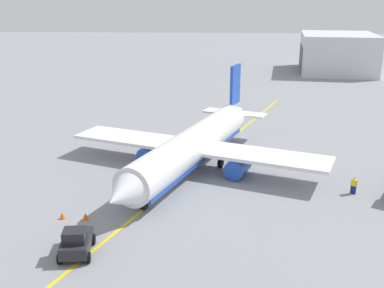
% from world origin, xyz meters
% --- Properties ---
extents(ground_plane, '(400.00, 400.00, 0.00)m').
position_xyz_m(ground_plane, '(0.00, 0.00, 0.00)').
color(ground_plane, gray).
extents(airplane, '(32.30, 29.09, 9.66)m').
position_xyz_m(airplane, '(-0.47, 0.18, 2.66)').
color(airplane, white).
rests_on(airplane, ground).
extents(pushback_tug, '(3.82, 2.70, 2.20)m').
position_xyz_m(pushback_tug, '(17.72, -7.47, 1.01)').
color(pushback_tug, '#232328').
rests_on(pushback_tug, ground).
extents(refueling_worker, '(0.62, 0.53, 1.71)m').
position_xyz_m(refueling_worker, '(5.40, 15.91, 0.82)').
color(refueling_worker, navy).
rests_on(refueling_worker, ground).
extents(safety_cone_nose, '(0.56, 0.56, 0.62)m').
position_xyz_m(safety_cone_nose, '(12.26, -8.38, 0.31)').
color(safety_cone_nose, '#F2590F').
rests_on(safety_cone_nose, ground).
extents(safety_cone_wingtip, '(0.53, 0.53, 0.58)m').
position_xyz_m(safety_cone_wingtip, '(12.24, -10.40, 0.29)').
color(safety_cone_wingtip, '#F2590F').
rests_on(safety_cone_wingtip, ground).
extents(distant_hangar, '(24.92, 20.23, 9.43)m').
position_xyz_m(distant_hangar, '(-71.18, 32.15, 4.71)').
color(distant_hangar, silver).
rests_on(distant_hangar, ground).
extents(taxi_line_marking, '(73.42, 27.62, 0.01)m').
position_xyz_m(taxi_line_marking, '(0.00, 0.00, 0.01)').
color(taxi_line_marking, yellow).
rests_on(taxi_line_marking, ground).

